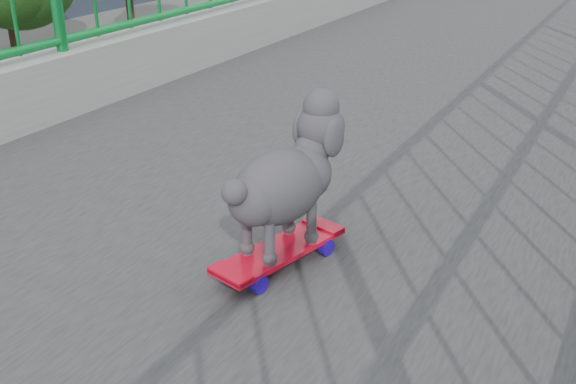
# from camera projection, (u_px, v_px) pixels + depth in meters

# --- Properties ---
(railing) EXTENTS (3.00, 24.00, 1.42)m
(railing) POSITION_uv_depth(u_px,v_px,m) (323.00, 110.00, 2.67)
(railing) COLOR gray
(railing) RESTS_ON footbridge
(skateboard) EXTENTS (0.24, 0.47, 0.06)m
(skateboard) POSITION_uv_depth(u_px,v_px,m) (280.00, 252.00, 1.97)
(skateboard) COLOR red
(skateboard) RESTS_ON footbridge
(poodle) EXTENTS (0.27, 0.47, 0.40)m
(poodle) POSITION_uv_depth(u_px,v_px,m) (286.00, 178.00, 1.90)
(poodle) COLOR #28252A
(poodle) RESTS_ON skateboard
(car_1) EXTENTS (1.41, 4.04, 1.33)m
(car_1) POSITION_uv_depth(u_px,v_px,m) (112.00, 232.00, 15.73)
(car_1) COLOR #C10807
(car_1) RESTS_ON ground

